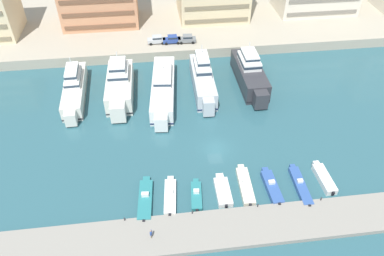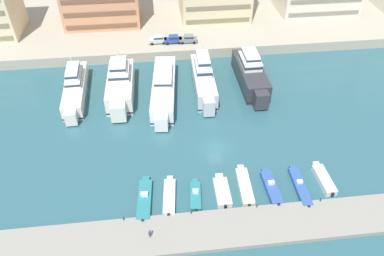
{
  "view_description": "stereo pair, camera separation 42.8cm",
  "coord_description": "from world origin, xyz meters",
  "px_view_note": "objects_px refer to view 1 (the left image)",
  "views": [
    {
      "loc": [
        -9.65,
        -44.71,
        44.3
      ],
      "look_at": [
        -3.72,
        2.86,
        2.5
      ],
      "focal_mm": 35.0,
      "sensor_mm": 36.0,
      "label": 1
    },
    {
      "loc": [
        -9.23,
        -44.76,
        44.3
      ],
      "look_at": [
        -3.72,
        2.86,
        2.5
      ],
      "focal_mm": 35.0,
      "sensor_mm": 36.0,
      "label": 2
    }
  ],
  "objects_px": {
    "motorboat_blue_center_right": "(272,187)",
    "yacht_ivory_left": "(120,85)",
    "yacht_silver_center_left": "(203,79)",
    "pedestrian_near_edge": "(151,233)",
    "motorboat_cream_center": "(245,185)",
    "car_grey_mid_left": "(187,39)",
    "motorboat_white_right": "(324,178)",
    "motorboat_blue_mid_right": "(300,186)",
    "yacht_white_mid_left": "(163,88)",
    "yacht_charcoal_center": "(250,73)",
    "yacht_ivory_far_left": "(74,88)",
    "motorboat_teal_far_left": "(145,199)",
    "motorboat_white_left": "(170,196)",
    "motorboat_teal_mid_left": "(196,195)",
    "car_silver_far_left": "(157,39)",
    "motorboat_white_center_left": "(223,191)",
    "car_blue_left": "(172,39)"
  },
  "relations": [
    {
      "from": "motorboat_cream_center",
      "to": "yacht_white_mid_left",
      "type": "bearing_deg",
      "value": 113.17
    },
    {
      "from": "motorboat_cream_center",
      "to": "motorboat_blue_mid_right",
      "type": "height_order",
      "value": "motorboat_cream_center"
    },
    {
      "from": "yacht_silver_center_left",
      "to": "car_grey_mid_left",
      "type": "relative_size",
      "value": 4.36
    },
    {
      "from": "motorboat_teal_far_left",
      "to": "pedestrian_near_edge",
      "type": "height_order",
      "value": "pedestrian_near_edge"
    },
    {
      "from": "motorboat_white_right",
      "to": "pedestrian_near_edge",
      "type": "distance_m",
      "value": 27.86
    },
    {
      "from": "motorboat_cream_center",
      "to": "motorboat_white_right",
      "type": "xyz_separation_m",
      "value": [
        12.38,
        -0.16,
        0.06
      ]
    },
    {
      "from": "yacht_charcoal_center",
      "to": "motorboat_cream_center",
      "type": "bearing_deg",
      "value": -104.79
    },
    {
      "from": "motorboat_white_left",
      "to": "pedestrian_near_edge",
      "type": "relative_size",
      "value": 4.53
    },
    {
      "from": "yacht_ivory_left",
      "to": "motorboat_white_center_left",
      "type": "xyz_separation_m",
      "value": [
        15.57,
        -27.02,
        -2.04
      ]
    },
    {
      "from": "yacht_white_mid_left",
      "to": "motorboat_white_right",
      "type": "bearing_deg",
      "value": -47.53
    },
    {
      "from": "yacht_ivory_left",
      "to": "yacht_charcoal_center",
      "type": "height_order",
      "value": "yacht_ivory_left"
    },
    {
      "from": "motorboat_teal_mid_left",
      "to": "car_grey_mid_left",
      "type": "xyz_separation_m",
      "value": [
        3.59,
        43.17,
        2.86
      ]
    },
    {
      "from": "car_silver_far_left",
      "to": "yacht_charcoal_center",
      "type": "bearing_deg",
      "value": -39.99
    },
    {
      "from": "yacht_charcoal_center",
      "to": "yacht_ivory_far_left",
      "type": "bearing_deg",
      "value": -179.58
    },
    {
      "from": "motorboat_white_center_left",
      "to": "car_grey_mid_left",
      "type": "bearing_deg",
      "value": 90.57
    },
    {
      "from": "motorboat_teal_mid_left",
      "to": "car_grey_mid_left",
      "type": "height_order",
      "value": "car_grey_mid_left"
    },
    {
      "from": "car_silver_far_left",
      "to": "motorboat_teal_far_left",
      "type": "bearing_deg",
      "value": -95.41
    },
    {
      "from": "motorboat_teal_far_left",
      "to": "pedestrian_near_edge",
      "type": "bearing_deg",
      "value": -84.53
    },
    {
      "from": "car_blue_left",
      "to": "pedestrian_near_edge",
      "type": "distance_m",
      "value": 50.32
    },
    {
      "from": "car_silver_far_left",
      "to": "car_grey_mid_left",
      "type": "relative_size",
      "value": 0.99
    },
    {
      "from": "yacht_white_mid_left",
      "to": "motorboat_blue_center_right",
      "type": "relative_size",
      "value": 3.0
    },
    {
      "from": "yacht_ivory_left",
      "to": "car_blue_left",
      "type": "height_order",
      "value": "yacht_ivory_left"
    },
    {
      "from": "yacht_white_mid_left",
      "to": "motorboat_teal_mid_left",
      "type": "distance_m",
      "value": 26.3
    },
    {
      "from": "motorboat_teal_mid_left",
      "to": "motorboat_white_right",
      "type": "relative_size",
      "value": 0.9
    },
    {
      "from": "yacht_ivory_far_left",
      "to": "yacht_white_mid_left",
      "type": "xyz_separation_m",
      "value": [
        17.31,
        -1.99,
        -0.13
      ]
    },
    {
      "from": "yacht_silver_center_left",
      "to": "pedestrian_near_edge",
      "type": "distance_m",
      "value": 35.91
    },
    {
      "from": "yacht_ivory_far_left",
      "to": "motorboat_blue_mid_right",
      "type": "height_order",
      "value": "yacht_ivory_far_left"
    },
    {
      "from": "yacht_ivory_left",
      "to": "car_silver_far_left",
      "type": "bearing_deg",
      "value": 63.46
    },
    {
      "from": "yacht_white_mid_left",
      "to": "yacht_silver_center_left",
      "type": "relative_size",
      "value": 1.21
    },
    {
      "from": "motorboat_blue_center_right",
      "to": "yacht_ivory_left",
      "type": "bearing_deg",
      "value": 130.38
    },
    {
      "from": "car_silver_far_left",
      "to": "car_blue_left",
      "type": "height_order",
      "value": "same"
    },
    {
      "from": "motorboat_cream_center",
      "to": "car_grey_mid_left",
      "type": "xyz_separation_m",
      "value": [
        -4.02,
        42.2,
        2.84
      ]
    },
    {
      "from": "motorboat_white_center_left",
      "to": "yacht_charcoal_center",
      "type": "bearing_deg",
      "value": 68.91
    },
    {
      "from": "yacht_ivory_left",
      "to": "motorboat_white_left",
      "type": "bearing_deg",
      "value": -74.15
    },
    {
      "from": "yacht_white_mid_left",
      "to": "motorboat_blue_center_right",
      "type": "distance_m",
      "value": 29.77
    },
    {
      "from": "yacht_charcoal_center",
      "to": "motorboat_cream_center",
      "type": "xyz_separation_m",
      "value": [
        -7.22,
        -27.35,
        -1.98
      ]
    },
    {
      "from": "yacht_ivory_far_left",
      "to": "yacht_charcoal_center",
      "type": "bearing_deg",
      "value": 0.42
    },
    {
      "from": "motorboat_teal_mid_left",
      "to": "car_silver_far_left",
      "type": "bearing_deg",
      "value": 94.46
    },
    {
      "from": "motorboat_blue_center_right",
      "to": "motorboat_white_center_left",
      "type": "bearing_deg",
      "value": 179.29
    },
    {
      "from": "motorboat_cream_center",
      "to": "motorboat_blue_mid_right",
      "type": "xyz_separation_m",
      "value": [
        8.29,
        -1.06,
        -0.03
      ]
    },
    {
      "from": "yacht_ivory_left",
      "to": "yacht_white_mid_left",
      "type": "height_order",
      "value": "yacht_ivory_left"
    },
    {
      "from": "motorboat_cream_center",
      "to": "car_grey_mid_left",
      "type": "distance_m",
      "value": 42.48
    },
    {
      "from": "yacht_white_mid_left",
      "to": "yacht_silver_center_left",
      "type": "height_order",
      "value": "yacht_silver_center_left"
    },
    {
      "from": "yacht_ivory_left",
      "to": "pedestrian_near_edge",
      "type": "distance_m",
      "value": 34.11
    },
    {
      "from": "yacht_silver_center_left",
      "to": "car_silver_far_left",
      "type": "bearing_deg",
      "value": 117.26
    },
    {
      "from": "motorboat_cream_center",
      "to": "car_blue_left",
      "type": "relative_size",
      "value": 1.97
    },
    {
      "from": "motorboat_cream_center",
      "to": "motorboat_blue_mid_right",
      "type": "distance_m",
      "value": 8.36
    },
    {
      "from": "motorboat_blue_center_right",
      "to": "motorboat_blue_mid_right",
      "type": "distance_m",
      "value": 4.4
    },
    {
      "from": "motorboat_blue_mid_right",
      "to": "car_grey_mid_left",
      "type": "height_order",
      "value": "car_grey_mid_left"
    },
    {
      "from": "motorboat_teal_mid_left",
      "to": "motorboat_teal_far_left",
      "type": "bearing_deg",
      "value": 178.67
    }
  ]
}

